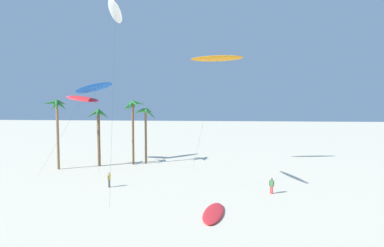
{
  "coord_description": "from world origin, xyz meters",
  "views": [
    {
      "loc": [
        1.53,
        -7.71,
        9.37
      ],
      "look_at": [
        -0.61,
        16.32,
        7.75
      ],
      "focal_mm": 30.39,
      "sensor_mm": 36.0,
      "label": 1
    }
  ],
  "objects_px": {
    "flying_kite_0": "(115,12)",
    "person_near_left": "(109,179)",
    "palm_tree_2": "(133,111)",
    "palm_tree_3": "(145,117)",
    "palm_tree_1": "(57,114)",
    "flying_kite_3": "(95,88)",
    "palm_tree_0": "(98,122)",
    "flying_kite_1": "(82,99)",
    "person_foreground_walker": "(272,185)",
    "flying_kite_2": "(217,58)",
    "grounded_kite_2": "(213,213)"
  },
  "relations": [
    {
      "from": "flying_kite_0",
      "to": "person_near_left",
      "type": "xyz_separation_m",
      "value": [
        -2.44,
        4.41,
        -16.71
      ]
    },
    {
      "from": "palm_tree_2",
      "to": "palm_tree_3",
      "type": "distance_m",
      "value": 2.17
    },
    {
      "from": "palm_tree_1",
      "to": "flying_kite_3",
      "type": "height_order",
      "value": "flying_kite_3"
    },
    {
      "from": "palm_tree_0",
      "to": "palm_tree_2",
      "type": "xyz_separation_m",
      "value": [
        4.68,
        1.69,
        1.55
      ]
    },
    {
      "from": "flying_kite_3",
      "to": "palm_tree_2",
      "type": "bearing_deg",
      "value": -5.73
    },
    {
      "from": "flying_kite_1",
      "to": "person_foreground_walker",
      "type": "bearing_deg",
      "value": -28.57
    },
    {
      "from": "flying_kite_1",
      "to": "flying_kite_0",
      "type": "bearing_deg",
      "value": -57.86
    },
    {
      "from": "palm_tree_1",
      "to": "palm_tree_2",
      "type": "relative_size",
      "value": 1.01
    },
    {
      "from": "palm_tree_3",
      "to": "flying_kite_3",
      "type": "relative_size",
      "value": 0.66
    },
    {
      "from": "flying_kite_1",
      "to": "person_foreground_walker",
      "type": "xyz_separation_m",
      "value": [
        25.98,
        -14.15,
        -8.92
      ]
    },
    {
      "from": "palm_tree_2",
      "to": "flying_kite_3",
      "type": "xyz_separation_m",
      "value": [
        -6.06,
        0.61,
        3.46
      ]
    },
    {
      "from": "palm_tree_0",
      "to": "flying_kite_3",
      "type": "height_order",
      "value": "flying_kite_3"
    },
    {
      "from": "palm_tree_0",
      "to": "person_near_left",
      "type": "distance_m",
      "value": 13.8
    },
    {
      "from": "person_foreground_walker",
      "to": "person_near_left",
      "type": "xyz_separation_m",
      "value": [
        -17.38,
        0.98,
        0.02
      ]
    },
    {
      "from": "flying_kite_2",
      "to": "grounded_kite_2",
      "type": "bearing_deg",
      "value": -90.01
    },
    {
      "from": "grounded_kite_2",
      "to": "person_near_left",
      "type": "bearing_deg",
      "value": 146.68
    },
    {
      "from": "palm_tree_1",
      "to": "person_foreground_walker",
      "type": "distance_m",
      "value": 30.1
    },
    {
      "from": "flying_kite_1",
      "to": "person_foreground_walker",
      "type": "height_order",
      "value": "flying_kite_1"
    },
    {
      "from": "palm_tree_2",
      "to": "flying_kite_0",
      "type": "bearing_deg",
      "value": -79.5
    },
    {
      "from": "palm_tree_2",
      "to": "grounded_kite_2",
      "type": "distance_m",
      "value": 25.39
    },
    {
      "from": "palm_tree_3",
      "to": "person_near_left",
      "type": "xyz_separation_m",
      "value": [
        -0.82,
        -14.07,
        -6.1
      ]
    },
    {
      "from": "palm_tree_0",
      "to": "person_foreground_walker",
      "type": "bearing_deg",
      "value": -28.38
    },
    {
      "from": "flying_kite_3",
      "to": "grounded_kite_2",
      "type": "distance_m",
      "value": 30.4
    },
    {
      "from": "flying_kite_1",
      "to": "person_near_left",
      "type": "relative_size",
      "value": 6.44
    },
    {
      "from": "palm_tree_1",
      "to": "person_near_left",
      "type": "xyz_separation_m",
      "value": [
        10.29,
        -8.68,
        -6.84
      ]
    },
    {
      "from": "flying_kite_0",
      "to": "flying_kite_2",
      "type": "bearing_deg",
      "value": 62.19
    },
    {
      "from": "person_foreground_walker",
      "to": "person_near_left",
      "type": "distance_m",
      "value": 17.41
    },
    {
      "from": "flying_kite_0",
      "to": "palm_tree_3",
      "type": "bearing_deg",
      "value": 95.01
    },
    {
      "from": "palm_tree_3",
      "to": "grounded_kite_2",
      "type": "xyz_separation_m",
      "value": [
        10.79,
        -21.7,
        -6.87
      ]
    },
    {
      "from": "palm_tree_1",
      "to": "flying_kite_2",
      "type": "distance_m",
      "value": 23.66
    },
    {
      "from": "flying_kite_2",
      "to": "grounded_kite_2",
      "type": "xyz_separation_m",
      "value": [
        -0.0,
        -20.62,
        -15.44
      ]
    },
    {
      "from": "palm_tree_1",
      "to": "grounded_kite_2",
      "type": "height_order",
      "value": "palm_tree_1"
    },
    {
      "from": "palm_tree_1",
      "to": "flying_kite_1",
      "type": "bearing_deg",
      "value": 69.35
    },
    {
      "from": "flying_kite_3",
      "to": "person_near_left",
      "type": "bearing_deg",
      "value": -63.35
    },
    {
      "from": "grounded_kite_2",
      "to": "person_foreground_walker",
      "type": "height_order",
      "value": "person_foreground_walker"
    },
    {
      "from": "flying_kite_1",
      "to": "palm_tree_3",
      "type": "bearing_deg",
      "value": 5.47
    },
    {
      "from": "palm_tree_1",
      "to": "palm_tree_3",
      "type": "relative_size",
      "value": 1.14
    },
    {
      "from": "flying_kite_1",
      "to": "palm_tree_1",
      "type": "bearing_deg",
      "value": -110.65
    },
    {
      "from": "flying_kite_2",
      "to": "person_near_left",
      "type": "relative_size",
      "value": 9.82
    },
    {
      "from": "palm_tree_2",
      "to": "palm_tree_1",
      "type": "bearing_deg",
      "value": -155.26
    },
    {
      "from": "flying_kite_1",
      "to": "flying_kite_2",
      "type": "distance_m",
      "value": 21.03
    },
    {
      "from": "palm_tree_0",
      "to": "palm_tree_3",
      "type": "height_order",
      "value": "palm_tree_3"
    },
    {
      "from": "flying_kite_2",
      "to": "person_foreground_walker",
      "type": "relative_size",
      "value": 10.02
    },
    {
      "from": "flying_kite_0",
      "to": "person_foreground_walker",
      "type": "xyz_separation_m",
      "value": [
        14.94,
        3.43,
        -16.73
      ]
    },
    {
      "from": "flying_kite_3",
      "to": "person_near_left",
      "type": "height_order",
      "value": "flying_kite_3"
    },
    {
      "from": "palm_tree_3",
      "to": "person_foreground_walker",
      "type": "bearing_deg",
      "value": -42.27
    },
    {
      "from": "flying_kite_0",
      "to": "person_foreground_walker",
      "type": "distance_m",
      "value": 22.69
    },
    {
      "from": "palm_tree_2",
      "to": "flying_kite_3",
      "type": "distance_m",
      "value": 7.0
    },
    {
      "from": "palm_tree_2",
      "to": "flying_kite_2",
      "type": "bearing_deg",
      "value": -0.34
    },
    {
      "from": "flying_kite_0",
      "to": "person_near_left",
      "type": "distance_m",
      "value": 17.45
    }
  ]
}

